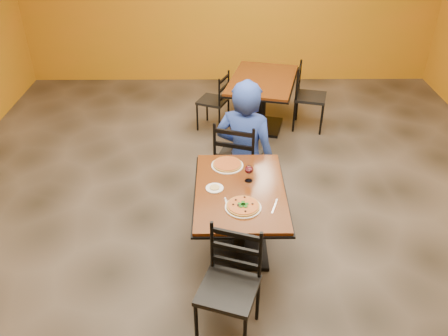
{
  "coord_description": "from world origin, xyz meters",
  "views": [
    {
      "loc": [
        -0.17,
        -3.86,
        3.14
      ],
      "look_at": [
        -0.14,
        -0.3,
        0.85
      ],
      "focal_mm": 36.86,
      "sensor_mm": 36.0,
      "label": 1
    }
  ],
  "objects_px": {
    "pizza_far": "(227,164)",
    "side_plate": "(215,188)",
    "chair_main_near": "(228,291)",
    "chair_second_right": "(311,97)",
    "plate_main": "(243,207)",
    "plate_far": "(227,165)",
    "diner": "(245,141)",
    "table_second": "(262,91)",
    "table_main": "(240,206)",
    "wine_glass": "(249,173)",
    "chair_main_far": "(239,159)",
    "chair_second_left": "(213,101)",
    "pizza_main": "(243,206)"
  },
  "relations": [
    {
      "from": "chair_second_left",
      "to": "side_plate",
      "type": "bearing_deg",
      "value": 23.8
    },
    {
      "from": "diner",
      "to": "pizza_far",
      "type": "bearing_deg",
      "value": 90.63
    },
    {
      "from": "plate_main",
      "to": "wine_glass",
      "type": "relative_size",
      "value": 1.72
    },
    {
      "from": "pizza_far",
      "to": "plate_far",
      "type": "bearing_deg",
      "value": 116.57
    },
    {
      "from": "chair_main_near",
      "to": "pizza_far",
      "type": "relative_size",
      "value": 3.36
    },
    {
      "from": "table_main",
      "to": "pizza_far",
      "type": "bearing_deg",
      "value": 105.65
    },
    {
      "from": "chair_main_far",
      "to": "pizza_far",
      "type": "height_order",
      "value": "chair_main_far"
    },
    {
      "from": "chair_second_left",
      "to": "chair_second_right",
      "type": "xyz_separation_m",
      "value": [
        1.38,
        0.0,
        0.05
      ]
    },
    {
      "from": "table_second",
      "to": "table_main",
      "type": "bearing_deg",
      "value": -98.84
    },
    {
      "from": "chair_main_near",
      "to": "diner",
      "type": "distance_m",
      "value": 1.94
    },
    {
      "from": "chair_main_far",
      "to": "plate_far",
      "type": "relative_size",
      "value": 3.25
    },
    {
      "from": "chair_second_left",
      "to": "chair_main_far",
      "type": "bearing_deg",
      "value": 32.7
    },
    {
      "from": "table_main",
      "to": "chair_main_far",
      "type": "distance_m",
      "value": 0.93
    },
    {
      "from": "side_plate",
      "to": "wine_glass",
      "type": "distance_m",
      "value": 0.35
    },
    {
      "from": "chair_second_right",
      "to": "plate_far",
      "type": "distance_m",
      "value": 2.57
    },
    {
      "from": "pizza_main",
      "to": "plate_main",
      "type": "bearing_deg",
      "value": 0.0
    },
    {
      "from": "table_main",
      "to": "plate_far",
      "type": "bearing_deg",
      "value": 105.65
    },
    {
      "from": "chair_second_right",
      "to": "diner",
      "type": "distance_m",
      "value": 1.96
    },
    {
      "from": "chair_second_left",
      "to": "chair_second_right",
      "type": "height_order",
      "value": "chair_second_right"
    },
    {
      "from": "chair_main_near",
      "to": "plate_main",
      "type": "relative_size",
      "value": 3.04
    },
    {
      "from": "pizza_main",
      "to": "plate_far",
      "type": "xyz_separation_m",
      "value": [
        -0.12,
        0.66,
        -0.02
      ]
    },
    {
      "from": "chair_main_far",
      "to": "diner",
      "type": "xyz_separation_m",
      "value": [
        0.07,
        0.05,
        0.2
      ]
    },
    {
      "from": "table_main",
      "to": "plate_far",
      "type": "distance_m",
      "value": 0.45
    },
    {
      "from": "chair_second_left",
      "to": "wine_glass",
      "type": "bearing_deg",
      "value": 30.94
    },
    {
      "from": "table_second",
      "to": "side_plate",
      "type": "height_order",
      "value": "side_plate"
    },
    {
      "from": "chair_second_right",
      "to": "plate_main",
      "type": "bearing_deg",
      "value": 173.99
    },
    {
      "from": "table_second",
      "to": "chair_second_right",
      "type": "distance_m",
      "value": 0.7
    },
    {
      "from": "table_main",
      "to": "chair_main_far",
      "type": "relative_size",
      "value": 1.22
    },
    {
      "from": "plate_far",
      "to": "wine_glass",
      "type": "relative_size",
      "value": 1.72
    },
    {
      "from": "plate_far",
      "to": "side_plate",
      "type": "bearing_deg",
      "value": -107.49
    },
    {
      "from": "pizza_main",
      "to": "plate_far",
      "type": "height_order",
      "value": "pizza_main"
    },
    {
      "from": "chair_main_far",
      "to": "table_main",
      "type": "bearing_deg",
      "value": 106.57
    },
    {
      "from": "plate_main",
      "to": "plate_far",
      "type": "distance_m",
      "value": 0.68
    },
    {
      "from": "pizza_main",
      "to": "side_plate",
      "type": "bearing_deg",
      "value": 130.66
    },
    {
      "from": "diner",
      "to": "wine_glass",
      "type": "xyz_separation_m",
      "value": [
        -0.01,
        -0.84,
        0.14
      ]
    },
    {
      "from": "side_plate",
      "to": "wine_glass",
      "type": "bearing_deg",
      "value": 21.5
    },
    {
      "from": "table_main",
      "to": "chair_second_left",
      "type": "xyz_separation_m",
      "value": [
        -0.28,
        2.64,
        -0.14
      ]
    },
    {
      "from": "chair_second_right",
      "to": "plate_main",
      "type": "xyz_separation_m",
      "value": [
        -1.09,
        -2.91,
        0.29
      ]
    },
    {
      "from": "pizza_far",
      "to": "side_plate",
      "type": "distance_m",
      "value": 0.4
    },
    {
      "from": "side_plate",
      "to": "plate_main",
      "type": "bearing_deg",
      "value": -49.34
    },
    {
      "from": "chair_main_near",
      "to": "chair_second_right",
      "type": "xyz_separation_m",
      "value": [
        1.23,
        3.57,
        -0.0
      ]
    },
    {
      "from": "chair_main_near",
      "to": "wine_glass",
      "type": "distance_m",
      "value": 1.15
    },
    {
      "from": "chair_second_left",
      "to": "pizza_main",
      "type": "distance_m",
      "value": 2.95
    },
    {
      "from": "chair_main_near",
      "to": "pizza_main",
      "type": "relative_size",
      "value": 3.32
    },
    {
      "from": "chair_second_right",
      "to": "pizza_main",
      "type": "distance_m",
      "value": 3.12
    },
    {
      "from": "chair_main_near",
      "to": "pizza_main",
      "type": "distance_m",
      "value": 0.74
    },
    {
      "from": "chair_second_left",
      "to": "pizza_far",
      "type": "relative_size",
      "value": 2.99
    },
    {
      "from": "diner",
      "to": "pizza_main",
      "type": "bearing_deg",
      "value": 106.1
    },
    {
      "from": "pizza_far",
      "to": "chair_second_left",
      "type": "bearing_deg",
      "value": 94.37
    },
    {
      "from": "table_second",
      "to": "pizza_far",
      "type": "bearing_deg",
      "value": -103.06
    }
  ]
}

